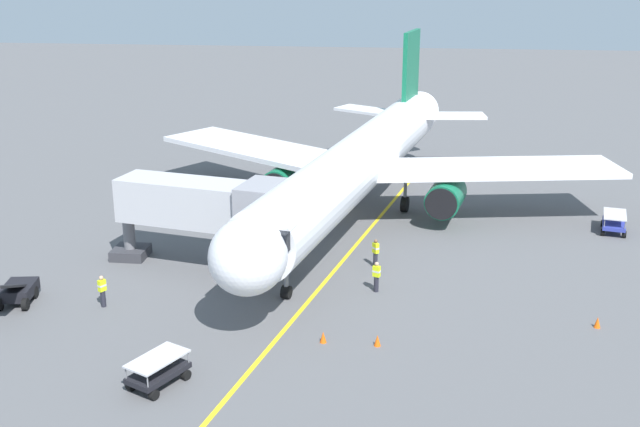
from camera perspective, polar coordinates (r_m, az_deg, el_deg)
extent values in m
plane|color=#565659|center=(54.08, 2.09, -0.11)|extent=(220.00, 220.00, 0.00)
cube|color=yellow|center=(47.33, 2.26, -2.83)|extent=(8.53, 39.18, 0.01)
cylinder|color=white|center=(51.79, 2.86, 3.77)|extent=(10.77, 34.05, 3.80)
ellipsoid|color=white|center=(35.46, -5.34, -3.18)|extent=(4.36, 4.66, 3.61)
cone|color=white|center=(69.35, 7.14, 7.35)|extent=(3.97, 3.64, 3.42)
cube|color=black|center=(36.46, -4.47, -1.62)|extent=(3.49, 2.24, 0.90)
cube|color=white|center=(53.94, 12.71, 3.27)|extent=(17.70, 8.09, 0.36)
cylinder|color=#146B47|center=(52.08, 9.28, 1.24)|extent=(2.96, 3.80, 2.30)
cylinder|color=black|center=(50.43, 8.93, 0.69)|extent=(2.10, 0.63, 2.10)
cube|color=white|center=(58.12, -4.24, 4.73)|extent=(17.05, 13.84, 0.36)
cylinder|color=#146B47|center=(55.06, -2.69, 2.39)|extent=(2.96, 3.80, 2.30)
cylinder|color=black|center=(53.50, -3.38, 1.90)|extent=(2.10, 0.63, 2.10)
cube|color=#146B47|center=(65.84, 6.72, 10.15)|extent=(1.35, 4.77, 7.20)
cube|color=white|center=(65.48, 9.32, 7.15)|extent=(6.62, 3.06, 0.24)
cube|color=white|center=(66.81, 3.86, 7.56)|extent=(6.74, 5.28, 0.24)
cylinder|color=slate|center=(40.35, -2.53, -4.02)|extent=(0.24, 0.24, 2.77)
cylinder|color=black|center=(40.89, -2.50, -5.81)|extent=(0.59, 0.78, 0.70)
cylinder|color=slate|center=(54.56, 6.33, 2.08)|extent=(0.24, 0.24, 2.77)
cylinder|color=black|center=(54.96, 6.28, 0.69)|extent=(0.67, 1.17, 1.10)
cylinder|color=slate|center=(55.85, 1.12, 2.57)|extent=(0.24, 0.24, 2.77)
cylinder|color=black|center=(56.24, 1.11, 1.21)|extent=(0.67, 1.17, 1.10)
cube|color=#B7B7BC|center=(44.36, -9.24, 0.81)|extent=(9.34, 4.41, 2.50)
cube|color=gray|center=(42.50, -3.86, 0.23)|extent=(3.40, 3.71, 3.00)
cylinder|color=slate|center=(47.17, -13.96, -0.94)|extent=(0.70, 0.70, 3.90)
cube|color=#333338|center=(47.72, -13.81, -2.81)|extent=(2.00, 2.00, 0.60)
cylinder|color=#23232D|center=(41.40, -15.72, -6.07)|extent=(0.26, 0.26, 0.88)
cube|color=#D8EA19|center=(41.11, -15.81, -5.13)|extent=(0.40, 0.45, 0.60)
cube|color=silver|center=(41.11, -15.81, -5.13)|extent=(0.42, 0.47, 0.10)
sphere|color=tan|center=(40.95, -15.86, -4.59)|extent=(0.22, 0.22, 0.22)
cylinder|color=#23232D|center=(41.71, 4.17, -5.21)|extent=(0.26, 0.26, 0.88)
cube|color=#D8EA19|center=(41.42, 4.20, -4.27)|extent=(0.45, 0.38, 0.60)
cube|color=silver|center=(41.42, 4.20, -4.27)|extent=(0.47, 0.40, 0.10)
sphere|color=tan|center=(41.27, 4.21, -3.73)|extent=(0.22, 0.22, 0.22)
cylinder|color=#23232D|center=(44.96, 4.11, -3.44)|extent=(0.26, 0.26, 0.88)
cube|color=#D8EA19|center=(44.69, 4.13, -2.55)|extent=(0.42, 0.45, 0.60)
cube|color=silver|center=(44.69, 4.13, -2.55)|extent=(0.44, 0.47, 0.10)
sphere|color=brown|center=(44.55, 4.14, -2.05)|extent=(0.22, 0.22, 0.22)
cube|color=#2D3899|center=(54.06, 20.89, -0.72)|extent=(1.93, 2.84, 0.24)
cube|color=silver|center=(53.87, 20.96, -0.05)|extent=(1.93, 2.84, 0.08)
cylinder|color=slate|center=(52.83, 21.62, -0.78)|extent=(0.06, 0.06, 0.55)
cylinder|color=slate|center=(52.78, 20.28, -0.64)|extent=(0.06, 0.06, 0.55)
cylinder|color=slate|center=(55.12, 21.56, -0.01)|extent=(0.06, 0.06, 0.55)
cylinder|color=slate|center=(55.07, 20.28, 0.12)|extent=(0.06, 0.06, 0.55)
cylinder|color=black|center=(53.30, 21.55, -1.45)|extent=(0.34, 0.48, 0.44)
cylinder|color=black|center=(53.24, 20.16, -1.31)|extent=(0.34, 0.48, 0.44)
cylinder|color=black|center=(55.10, 21.51, -0.82)|extent=(0.34, 0.48, 0.44)
cylinder|color=black|center=(55.05, 20.16, -0.68)|extent=(0.34, 0.48, 0.44)
cube|color=black|center=(43.37, -21.35, -5.29)|extent=(1.84, 2.41, 0.60)
cube|color=black|center=(41.65, -22.16, -5.01)|extent=(1.50, 3.85, 1.61)
cylinder|color=black|center=(42.28, -20.94, -6.29)|extent=(0.35, 0.67, 0.64)
cylinder|color=black|center=(43.58, -20.35, -5.48)|extent=(0.35, 0.67, 0.64)
cylinder|color=black|center=(44.00, -21.97, -5.45)|extent=(0.35, 0.67, 0.64)
cube|color=black|center=(33.63, -11.86, -11.45)|extent=(2.41, 2.95, 0.24)
cube|color=silver|center=(33.31, -11.93, -10.44)|extent=(2.41, 2.95, 0.08)
cylinder|color=slate|center=(32.33, -12.63, -11.99)|extent=(0.06, 0.06, 0.55)
cylinder|color=slate|center=(33.14, -14.16, -11.32)|extent=(0.06, 0.06, 0.55)
cylinder|color=slate|center=(33.80, -9.69, -10.38)|extent=(0.06, 0.06, 0.55)
cylinder|color=slate|center=(34.57, -11.23, -9.79)|extent=(0.06, 0.06, 0.55)
cylinder|color=black|center=(32.83, -12.18, -12.95)|extent=(0.42, 0.51, 0.44)
cylinder|color=black|center=(33.66, -13.78, -12.24)|extent=(0.42, 0.51, 0.44)
cylinder|color=black|center=(33.98, -9.88, -11.65)|extent=(0.42, 0.51, 0.44)
cylinder|color=black|center=(34.78, -11.48, -11.00)|extent=(0.42, 0.51, 0.44)
cone|color=#F2590F|center=(36.20, 4.26, -9.33)|extent=(0.32, 0.32, 0.55)
cone|color=#F2590F|center=(40.11, 19.81, -7.57)|extent=(0.32, 0.32, 0.55)
cone|color=#F2590F|center=(36.40, 0.23, -9.11)|extent=(0.32, 0.32, 0.55)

